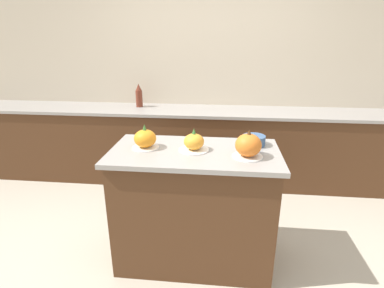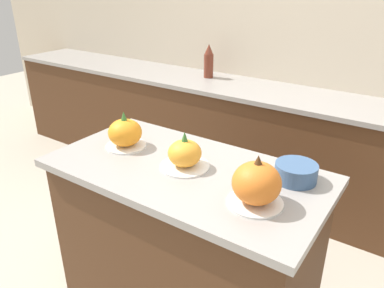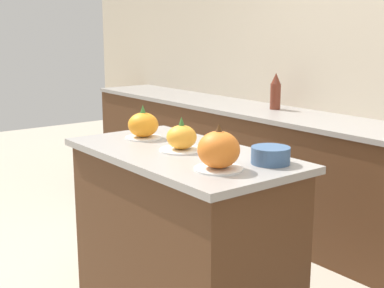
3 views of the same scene
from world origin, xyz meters
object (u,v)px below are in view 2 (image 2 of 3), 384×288
at_px(pumpkin_cake_left, 125,133).
at_px(bottle_tall, 209,62).
at_px(pumpkin_cake_right, 256,184).
at_px(pumpkin_cake_center, 185,155).
at_px(mixing_bowl, 296,172).

relative_size(pumpkin_cake_left, bottle_tall, 0.70).
xyz_separation_m(pumpkin_cake_right, bottle_tall, (-1.22, 1.62, 0.02)).
height_order(pumpkin_cake_center, pumpkin_cake_right, pumpkin_cake_right).
bearing_deg(pumpkin_cake_right, pumpkin_cake_center, 166.96).
height_order(pumpkin_cake_center, mixing_bowl, pumpkin_cake_center).
distance_m(pumpkin_cake_right, bottle_tall, 2.02).
relative_size(pumpkin_cake_right, mixing_bowl, 1.22).
height_order(pumpkin_cake_left, bottle_tall, bottle_tall).
relative_size(pumpkin_cake_left, mixing_bowl, 1.15).
bearing_deg(bottle_tall, mixing_bowl, -46.87).
bearing_deg(bottle_tall, pumpkin_cake_center, -61.41).
bearing_deg(pumpkin_cake_right, bottle_tall, 126.98).
height_order(bottle_tall, mixing_bowl, bottle_tall).
xyz_separation_m(pumpkin_cake_left, pumpkin_cake_center, (0.37, -0.01, -0.01)).
xyz_separation_m(pumpkin_cake_left, pumpkin_cake_right, (0.75, -0.10, 0.01)).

